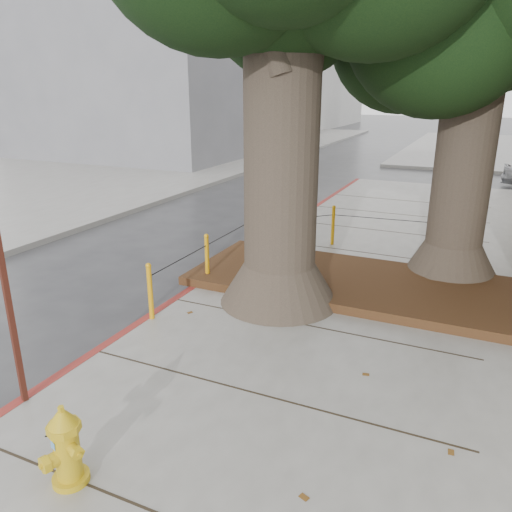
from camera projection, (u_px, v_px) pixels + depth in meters
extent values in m
plane|color=#28282B|center=(221.00, 394.00, 6.31)|extent=(140.00, 140.00, 0.00)
cube|color=slate|center=(36.00, 181.00, 20.42)|extent=(14.00, 60.00, 0.15)
cube|color=maroon|center=(190.00, 293.00, 9.23)|extent=(0.14, 26.00, 0.16)
cube|color=black|center=(363.00, 284.00, 9.24)|extent=(6.40, 2.60, 0.16)
cube|color=slate|center=(172.00, 46.00, 29.25)|extent=(12.00, 16.00, 12.00)
cube|color=silver|center=(284.00, 47.00, 49.38)|extent=(12.00, 18.00, 15.00)
cone|color=#4C3F33|center=(279.00, 282.00, 8.59)|extent=(2.04, 2.04, 0.70)
cylinder|color=#4C3F33|center=(281.00, 164.00, 7.94)|extent=(1.20, 1.20, 4.22)
cone|color=#4C3F33|center=(451.00, 259.00, 9.72)|extent=(1.77, 1.77, 0.70)
cylinder|color=#4C3F33|center=(463.00, 166.00, 9.14)|extent=(1.04, 1.04, 3.84)
cylinder|color=orange|center=(150.00, 292.00, 7.90)|extent=(0.08, 0.08, 0.90)
sphere|color=orange|center=(148.00, 266.00, 7.75)|extent=(0.09, 0.09, 0.09)
cylinder|color=orange|center=(207.00, 259.00, 9.45)|extent=(0.08, 0.08, 0.90)
sphere|color=orange|center=(206.00, 236.00, 9.30)|extent=(0.09, 0.09, 0.09)
cylinder|color=orange|center=(248.00, 235.00, 11.00)|extent=(0.08, 0.08, 0.90)
sphere|color=orange|center=(248.00, 215.00, 10.86)|extent=(0.09, 0.09, 0.09)
cylinder|color=orange|center=(333.00, 226.00, 11.70)|extent=(0.08, 0.08, 0.90)
sphere|color=orange|center=(334.00, 207.00, 11.56)|extent=(0.09, 0.09, 0.09)
cylinder|color=orange|center=(432.00, 235.00, 11.00)|extent=(0.08, 0.08, 0.90)
sphere|color=orange|center=(434.00, 215.00, 10.86)|extent=(0.09, 0.09, 0.09)
cylinder|color=black|center=(180.00, 259.00, 8.59)|extent=(0.02, 1.80, 0.02)
cylinder|color=black|center=(229.00, 233.00, 10.14)|extent=(0.02, 1.80, 0.02)
cylinder|color=black|center=(292.00, 219.00, 11.26)|extent=(1.51, 1.51, 0.02)
cylinder|color=black|center=(382.00, 219.00, 11.27)|extent=(2.20, 0.22, 0.02)
cylinder|color=gold|center=(71.00, 478.00, 4.70)|extent=(0.44, 0.44, 0.06)
cylinder|color=gold|center=(68.00, 453.00, 4.61)|extent=(0.30, 0.30, 0.54)
cylinder|color=gold|center=(64.00, 428.00, 4.52)|extent=(0.40, 0.40, 0.08)
cone|color=gold|center=(62.00, 418.00, 4.49)|extent=(0.37, 0.37, 0.15)
cylinder|color=gold|center=(61.00, 409.00, 4.46)|extent=(0.08, 0.08, 0.05)
cylinder|color=gold|center=(59.00, 434.00, 4.66)|extent=(0.17, 0.14, 0.10)
cylinder|color=gold|center=(73.00, 449.00, 4.48)|extent=(0.17, 0.14, 0.10)
cylinder|color=gold|center=(54.00, 460.00, 4.52)|extent=(0.18, 0.19, 0.14)
cube|color=#5999D8|center=(53.00, 446.00, 4.48)|extent=(0.07, 0.03, 0.08)
cube|color=#471911|center=(8.00, 301.00, 5.52)|extent=(0.08, 0.08, 2.57)
imported|color=black|center=(217.00, 148.00, 26.59)|extent=(1.96, 4.56, 1.31)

